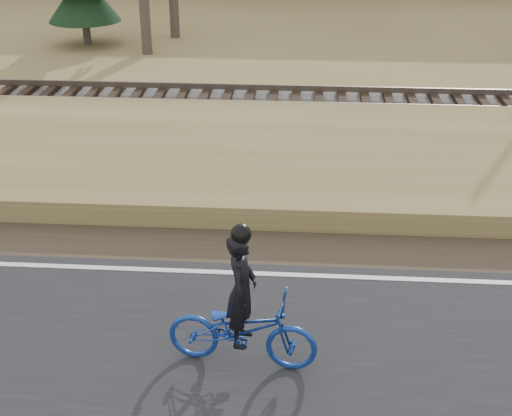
{
  "coord_description": "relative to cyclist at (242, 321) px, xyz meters",
  "views": [
    {
      "loc": [
        -0.37,
        -9.68,
        6.08
      ],
      "look_at": [
        -1.09,
        0.5,
        1.1
      ],
      "focal_mm": 50.0,
      "sensor_mm": 36.0,
      "label": 1
    }
  ],
  "objects": [
    {
      "name": "ground",
      "position": [
        1.09,
        2.07,
        -0.71
      ],
      "size": [
        120.0,
        120.0,
        0.0
      ],
      "primitive_type": "plane",
      "color": "#9A874E",
      "rests_on": "ground"
    },
    {
      "name": "embankment",
      "position": [
        1.09,
        6.27,
        -0.49
      ],
      "size": [
        120.0,
        5.0,
        0.44
      ],
      "primitive_type": "cube",
      "color": "#9A874E",
      "rests_on": "ground"
    },
    {
      "name": "ballast",
      "position": [
        1.09,
        10.07,
        -0.49
      ],
      "size": [
        120.0,
        3.0,
        0.45
      ],
      "primitive_type": "cube",
      "color": "slate",
      "rests_on": "ground"
    },
    {
      "name": "railroad",
      "position": [
        1.09,
        10.07,
        -0.18
      ],
      "size": [
        120.0,
        2.4,
        0.29
      ],
      "color": "black",
      "rests_on": "ballast"
    },
    {
      "name": "cyclist",
      "position": [
        0.0,
        0.0,
        0.0
      ],
      "size": [
        2.05,
        0.91,
        2.07
      ],
      "rotation": [
        0.0,
        0.0,
        1.46
      ],
      "color": "navy",
      "rests_on": "road"
    },
    {
      "name": "edge_line",
      "position": [
        1.09,
        2.27,
        -0.65
      ],
      "size": [
        120.0,
        0.12,
        0.01
      ],
      "primitive_type": "cube",
      "color": "silver",
      "rests_on": "road"
    },
    {
      "name": "shoulder",
      "position": [
        1.09,
        3.27,
        -0.69
      ],
      "size": [
        120.0,
        1.6,
        0.04
      ],
      "primitive_type": "cube",
      "color": "#473A2B",
      "rests_on": "ground"
    },
    {
      "name": "road",
      "position": [
        1.09,
        -0.43,
        -0.68
      ],
      "size": [
        120.0,
        6.0,
        0.06
      ],
      "primitive_type": "cube",
      "color": "black",
      "rests_on": "ground"
    }
  ]
}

